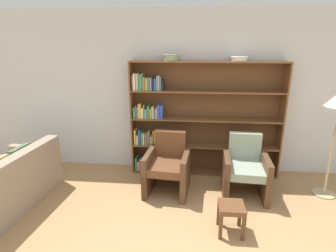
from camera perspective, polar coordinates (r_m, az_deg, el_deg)
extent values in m
cube|color=silver|center=(4.55, 6.72, 6.94)|extent=(12.00, 0.06, 2.75)
cube|color=brown|center=(4.56, -7.66, 1.71)|extent=(0.02, 0.30, 1.94)
cube|color=brown|center=(4.69, 23.43, 0.85)|extent=(0.02, 0.30, 1.94)
cube|color=brown|center=(4.30, 8.65, 13.67)|extent=(2.46, 0.30, 0.02)
cube|color=brown|center=(4.80, 7.63, -9.72)|extent=(2.46, 0.30, 0.03)
cube|color=brown|center=(4.60, 8.03, 1.81)|extent=(2.46, 0.01, 1.94)
cube|color=#388C47|center=(4.79, -6.83, -8.02)|extent=(0.03, 0.15, 0.24)
cube|color=#B2A899|center=(4.81, -6.28, -8.34)|extent=(0.04, 0.19, 0.17)
cube|color=#994C99|center=(4.79, -5.94, -7.98)|extent=(0.02, 0.19, 0.24)
cube|color=#669EB2|center=(4.76, -5.54, -8.20)|extent=(0.04, 0.13, 0.23)
cube|color=#334CB2|center=(4.78, -4.94, -8.09)|extent=(0.03, 0.19, 0.23)
cube|color=#B2A899|center=(4.75, -4.63, -8.38)|extent=(0.02, 0.13, 0.21)
cube|color=#4C756B|center=(4.75, -4.14, -8.52)|extent=(0.04, 0.13, 0.19)
cube|color=#388C47|center=(4.76, -3.53, -8.04)|extent=(0.04, 0.19, 0.25)
cube|color=#334CB2|center=(4.75, -3.08, -8.64)|extent=(0.03, 0.15, 0.17)
cube|color=red|center=(4.72, -2.65, -8.47)|extent=(0.03, 0.12, 0.21)
cube|color=#B2A899|center=(4.72, -2.12, -8.12)|extent=(0.04, 0.16, 0.26)
cube|color=#334CB2|center=(4.73, -1.51, -8.28)|extent=(0.04, 0.18, 0.23)
cube|color=#7F6B4C|center=(4.73, -1.04, -8.05)|extent=(0.02, 0.20, 0.26)
cube|color=brown|center=(4.60, 7.87, -4.19)|extent=(2.46, 0.30, 0.02)
cube|color=gold|center=(4.60, -7.04, -2.26)|extent=(0.03, 0.16, 0.26)
cube|color=white|center=(4.62, -6.53, -2.81)|extent=(0.03, 0.18, 0.17)
cube|color=#334CB2|center=(4.57, -6.17, -2.36)|extent=(0.03, 0.12, 0.26)
cube|color=#388C47|center=(4.58, -5.63, -2.57)|extent=(0.03, 0.15, 0.22)
cube|color=white|center=(4.60, -5.18, -2.63)|extent=(0.02, 0.19, 0.20)
cube|color=#7F6B4C|center=(4.57, -4.73, -2.66)|extent=(0.04, 0.15, 0.21)
cube|color=#7F6B4C|center=(4.55, -4.16, -2.50)|extent=(0.04, 0.14, 0.25)
cube|color=#669EB2|center=(4.58, -3.54, -2.94)|extent=(0.04, 0.18, 0.16)
cube|color=orange|center=(4.53, -3.20, -2.58)|extent=(0.02, 0.13, 0.24)
cube|color=gold|center=(4.54, -2.83, -2.50)|extent=(0.02, 0.14, 0.25)
cube|color=brown|center=(4.46, 8.11, 1.48)|extent=(2.46, 0.30, 0.02)
cube|color=#388C47|center=(4.49, -7.20, 3.04)|extent=(0.03, 0.18, 0.19)
cube|color=#994C99|center=(4.46, -6.82, 3.16)|extent=(0.02, 0.15, 0.22)
cube|color=#4C756B|center=(4.47, -6.47, 3.10)|extent=(0.02, 0.18, 0.20)
cube|color=gold|center=(4.44, -6.09, 3.31)|extent=(0.04, 0.14, 0.25)
cube|color=white|center=(4.47, -5.46, 2.97)|extent=(0.03, 0.20, 0.18)
cube|color=#7F6B4C|center=(4.44, -5.11, 3.28)|extent=(0.02, 0.16, 0.24)
cube|color=#669EB2|center=(4.45, -4.74, 2.80)|extent=(0.03, 0.17, 0.16)
cube|color=#388C47|center=(4.44, -4.18, 3.19)|extent=(0.03, 0.19, 0.22)
cube|color=gold|center=(4.44, -3.72, 2.87)|extent=(0.02, 0.19, 0.17)
cube|color=#B2A899|center=(4.40, -3.29, 2.98)|extent=(0.04, 0.12, 0.21)
cube|color=#4C756B|center=(4.43, -2.73, 2.84)|extent=(0.02, 0.19, 0.17)
cube|color=#B2A899|center=(4.41, -2.43, 2.91)|extent=(0.02, 0.16, 0.19)
cube|color=#334CB2|center=(4.41, -1.96, 3.23)|extent=(0.04, 0.18, 0.24)
cube|color=#334CB2|center=(4.39, -1.37, 3.13)|extent=(0.04, 0.14, 0.23)
cube|color=brown|center=(4.35, 8.37, 7.47)|extent=(2.46, 0.30, 0.02)
cube|color=#7F6B4C|center=(4.37, -7.60, 9.30)|extent=(0.02, 0.13, 0.24)
cube|color=white|center=(4.39, -7.17, 9.57)|extent=(0.03, 0.18, 0.28)
cube|color=#B2A899|center=(4.37, -6.61, 9.53)|extent=(0.04, 0.16, 0.27)
cube|color=#388C47|center=(4.37, -5.93, 9.49)|extent=(0.04, 0.17, 0.26)
cube|color=#4C756B|center=(4.34, -5.52, 9.57)|extent=(0.02, 0.14, 0.28)
cube|color=#7F6B4C|center=(4.34, -5.15, 9.20)|extent=(0.03, 0.14, 0.22)
cube|color=gold|center=(4.35, -4.62, 9.08)|extent=(0.02, 0.18, 0.20)
cube|color=#4C756B|center=(4.33, -4.25, 9.13)|extent=(0.03, 0.14, 0.21)
cube|color=#669EB2|center=(4.34, -3.68, 9.12)|extent=(0.03, 0.17, 0.21)
cube|color=black|center=(4.33, -3.27, 9.12)|extent=(0.02, 0.17, 0.21)
cube|color=#334CB2|center=(4.32, -2.79, 9.04)|extent=(0.03, 0.14, 0.20)
cube|color=#669EB2|center=(4.31, -2.36, 9.27)|extent=(0.02, 0.15, 0.23)
cube|color=#B2A899|center=(4.32, -1.96, 9.36)|extent=(0.03, 0.18, 0.24)
cube|color=#4C756B|center=(4.31, -1.57, 9.15)|extent=(0.02, 0.17, 0.21)
cube|color=black|center=(4.33, -1.13, 8.89)|extent=(0.03, 0.20, 0.17)
cylinder|color=gray|center=(4.31, 0.70, 14.69)|extent=(0.23, 0.23, 0.10)
torus|color=gray|center=(4.31, 0.70, 15.27)|extent=(0.26, 0.26, 0.02)
cylinder|color=silver|center=(4.35, 15.24, 13.95)|extent=(0.25, 0.25, 0.07)
torus|color=silver|center=(4.35, 15.27, 14.33)|extent=(0.27, 0.27, 0.02)
cube|color=gray|center=(4.41, -32.16, -11.86)|extent=(0.98, 1.62, 0.45)
cube|color=gray|center=(4.03, -29.41, -7.66)|extent=(0.30, 1.56, 0.35)
cube|color=gray|center=(4.86, -26.81, -7.36)|extent=(0.87, 0.19, 0.61)
cube|color=tan|center=(3.97, -32.81, -8.55)|extent=(0.20, 0.37, 0.37)
cube|color=#4C6B4C|center=(4.26, -29.01, -6.28)|extent=(0.20, 0.37, 0.37)
cube|color=brown|center=(3.81, 3.30, -14.03)|extent=(0.08, 0.08, 0.39)
cube|color=brown|center=(3.91, -5.24, -13.22)|extent=(0.08, 0.08, 0.39)
cube|color=brown|center=(4.34, 4.33, -9.93)|extent=(0.08, 0.08, 0.39)
cube|color=brown|center=(4.43, -3.11, -9.33)|extent=(0.08, 0.08, 0.39)
cube|color=brown|center=(4.01, -0.18, -8.67)|extent=(0.54, 0.68, 0.12)
cube|color=brown|center=(4.16, 0.53, -3.93)|extent=(0.49, 0.16, 0.44)
cube|color=brown|center=(4.02, 3.81, -10.34)|extent=(0.14, 0.68, 0.63)
cube|color=brown|center=(4.11, -4.07, -9.69)|extent=(0.14, 0.68, 0.63)
cube|color=brown|center=(3.97, 20.94, -13.91)|extent=(0.07, 0.07, 0.39)
cube|color=brown|center=(3.88, 12.46, -13.82)|extent=(0.07, 0.07, 0.39)
cube|color=brown|center=(4.49, 19.43, -9.96)|extent=(0.07, 0.07, 0.39)
cube|color=brown|center=(4.42, 12.05, -9.79)|extent=(0.07, 0.07, 0.39)
cube|color=gray|center=(4.08, 16.49, -8.97)|extent=(0.52, 0.67, 0.12)
cube|color=gray|center=(4.24, 16.32, -4.28)|extent=(0.49, 0.15, 0.44)
cube|color=brown|center=(4.17, 20.23, -10.36)|extent=(0.12, 0.68, 0.63)
cube|color=brown|center=(4.09, 12.42, -10.20)|extent=(0.12, 0.68, 0.63)
cylinder|color=tan|center=(4.76, 30.75, -12.51)|extent=(0.32, 0.32, 0.02)
cylinder|color=tan|center=(4.49, 32.06, -4.84)|extent=(0.04, 0.04, 1.34)
cube|color=brown|center=(3.51, 10.96, -18.19)|extent=(0.04, 0.04, 0.31)
cube|color=brown|center=(3.55, 15.33, -18.11)|extent=(0.04, 0.04, 0.31)
cube|color=brown|center=(3.30, 11.40, -20.76)|extent=(0.04, 0.04, 0.31)
cube|color=brown|center=(3.34, 16.11, -20.63)|extent=(0.04, 0.04, 0.31)
cube|color=brown|center=(3.31, 13.68, -16.79)|extent=(0.30, 0.30, 0.06)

